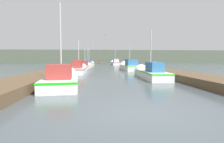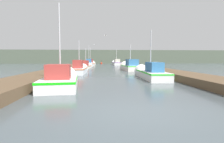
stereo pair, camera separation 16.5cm
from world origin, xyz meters
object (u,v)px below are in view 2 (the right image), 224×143
object	(u,v)px
fishing_boat_2	(80,69)
mooring_piling_2	(156,68)
fishing_boat_3	(130,66)
seagull_lead	(94,45)
fishing_boat_4	(86,66)
mooring_piling_0	(75,66)
seagull_1	(105,35)
fishing_boat_6	(91,64)
channel_buoy	(101,63)
fishing_boat_0	(61,79)
fishing_boat_5	(89,64)
fishing_boat_1	(149,73)
fishing_boat_7	(116,63)
mooring_piling_1	(138,66)

from	to	relation	value
fishing_boat_2	mooring_piling_2	bearing A→B (deg)	-19.28
fishing_boat_3	seagull_lead	bearing A→B (deg)	127.95
fishing_boat_4	mooring_piling_0	world-z (taller)	fishing_boat_4
seagull_1	fishing_boat_6	bearing A→B (deg)	-8.34
channel_buoy	seagull_1	distance (m)	27.97
fishing_boat_0	fishing_boat_4	world-z (taller)	fishing_boat_0
seagull_1	fishing_boat_0	bearing A→B (deg)	149.02
fishing_boat_3	channel_buoy	size ratio (longest dim) A/B	5.59
fishing_boat_0	mooring_piling_0	size ratio (longest dim) A/B	4.89
fishing_boat_2	seagull_1	size ratio (longest dim) A/B	10.08
channel_buoy	seagull_lead	xyz separation A→B (m)	(-1.52, -23.17, 3.76)
fishing_boat_6	channel_buoy	xyz separation A→B (m)	(2.63, 13.20, -0.29)
fishing_boat_3	mooring_piling_2	distance (m)	7.61
fishing_boat_4	fishing_boat_5	size ratio (longest dim) A/B	1.26
fishing_boat_2	fishing_boat_5	xyz separation A→B (m)	(0.15, 15.23, 0.06)
fishing_boat_2	mooring_piling_2	xyz separation A→B (m)	(7.52, -2.83, 0.21)
mooring_piling_0	seagull_1	size ratio (longest dim) A/B	1.88
mooring_piling_2	seagull_1	distance (m)	10.83
fishing_boat_1	fishing_boat_7	world-z (taller)	fishing_boat_7
fishing_boat_2	seagull_lead	world-z (taller)	seagull_lead
fishing_boat_3	mooring_piling_0	bearing A→B (deg)	174.68
fishing_boat_6	mooring_piling_2	distance (m)	24.37
fishing_boat_3	seagull_lead	distance (m)	8.37
seagull_lead	seagull_1	world-z (taller)	seagull_1
fishing_boat_2	mooring_piling_1	xyz separation A→B (m)	(7.54, 4.82, 0.07)
fishing_boat_1	channel_buoy	world-z (taller)	fishing_boat_1
fishing_boat_5	mooring_piling_2	xyz separation A→B (m)	(7.37, -18.06, 0.15)
fishing_boat_1	fishing_boat_7	size ratio (longest dim) A/B	1.11
fishing_boat_5	fishing_boat_6	bearing A→B (deg)	90.66
fishing_boat_0	fishing_boat_7	bearing A→B (deg)	73.12
fishing_boat_1	fishing_boat_4	distance (m)	16.12
fishing_boat_4	mooring_piling_1	world-z (taller)	fishing_boat_4
fishing_boat_0	fishing_boat_4	bearing A→B (deg)	84.06
fishing_boat_2	seagull_1	xyz separation A→B (m)	(3.02, 6.05, 4.47)
fishing_boat_0	mooring_piling_1	distance (m)	15.80
channel_buoy	fishing_boat_4	bearing A→B (deg)	-96.85
seagull_1	fishing_boat_7	bearing A→B (deg)	-30.09
fishing_boat_0	mooring_piling_2	distance (m)	9.79
fishing_boat_1	fishing_boat_3	size ratio (longest dim) A/B	1.05
fishing_boat_4	fishing_boat_6	distance (m)	10.61
fishing_boat_1	mooring_piling_1	world-z (taller)	fishing_boat_1
mooring_piling_0	mooring_piling_2	distance (m)	11.66
seagull_1	fishing_boat_3	bearing A→B (deg)	-131.82
fishing_boat_3	fishing_boat_7	xyz separation A→B (m)	(0.07, 19.31, -0.00)
fishing_boat_4	fishing_boat_5	world-z (taller)	fishing_boat_5
mooring_piling_2	channel_buoy	xyz separation A→B (m)	(-4.68, 36.45, -0.47)
fishing_boat_3	mooring_piling_1	size ratio (longest dim) A/B	6.15
fishing_boat_3	fishing_boat_5	xyz separation A→B (m)	(-6.18, 10.54, -0.00)
fishing_boat_3	fishing_boat_7	bearing A→B (deg)	86.72
fishing_boat_2	mooring_piling_1	distance (m)	8.95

